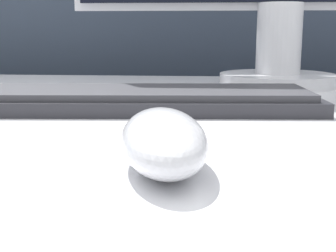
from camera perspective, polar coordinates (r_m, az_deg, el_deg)
name	(u,v)px	position (r m, az deg, el deg)	size (l,w,h in m)	color
partition_panel	(175,114)	(1.09, 0.87, 1.47)	(5.00, 0.03, 1.33)	#333D4C
computer_mouse_near	(163,141)	(0.31, -0.56, -1.78)	(0.08, 0.13, 0.04)	silver
keyboard	(149,99)	(0.55, -2.33, 3.26)	(0.41, 0.15, 0.02)	#28282D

